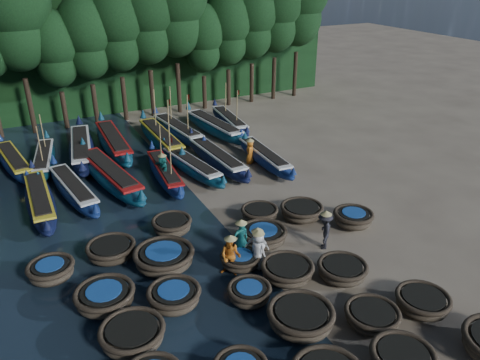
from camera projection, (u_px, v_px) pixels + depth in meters
name	position (u px, v px, depth m)	size (l,w,h in m)	color
ground	(236.00, 239.00, 21.74)	(120.00, 120.00, 0.00)	gray
foliage_wall	(108.00, 50.00, 38.51)	(40.00, 3.00, 10.00)	black
coracle_3	(402.00, 360.00, 14.57)	(2.43, 2.43, 0.82)	brown
coracle_7	(301.00, 317.00, 16.30)	(2.59, 2.59, 0.83)	brown
coracle_8	(372.00, 316.00, 16.50)	(2.38, 2.38, 0.65)	brown
coracle_9	(423.00, 302.00, 17.17)	(2.37, 2.37, 0.68)	brown
coracle_10	(132.00, 334.00, 15.62)	(2.74, 2.74, 0.74)	brown
coracle_11	(174.00, 296.00, 17.36)	(2.49, 2.49, 0.76)	brown
coracle_12	(249.00, 293.00, 17.61)	(1.93, 1.93, 0.69)	brown
coracle_13	(287.00, 270.00, 18.86)	(2.17, 2.17, 0.72)	brown
coracle_14	(342.00, 270.00, 18.89)	(2.12, 2.12, 0.71)	brown
coracle_15	(105.00, 297.00, 17.34)	(2.80, 2.80, 0.76)	brown
coracle_16	(164.00, 258.00, 19.53)	(2.97, 2.97, 0.84)	brown
coracle_17	(240.00, 260.00, 19.62)	(1.84, 1.84, 0.63)	brown
coracle_18	(263.00, 235.00, 21.20)	(2.19, 2.19, 0.76)	brown
coracle_19	(353.00, 218.00, 22.61)	(2.12, 2.12, 0.76)	brown
coracle_20	(51.00, 270.00, 18.81)	(2.00, 2.00, 0.76)	brown
coracle_21	(111.00, 250.00, 20.15)	(2.24, 2.24, 0.73)	brown
coracle_22	(172.00, 225.00, 22.01)	(2.13, 2.13, 0.77)	brown
coracle_23	(260.00, 213.00, 23.14)	(2.28, 2.28, 0.68)	brown
coracle_24	(302.00, 211.00, 23.31)	(2.16, 2.16, 0.71)	brown
long_boat_2	(40.00, 200.00, 24.11)	(1.40, 7.89, 1.39)	#0F1237
long_boat_3	(73.00, 189.00, 25.28)	(2.37, 7.54, 1.34)	navy
long_boat_4	(110.00, 175.00, 26.68)	(2.93, 9.12, 1.62)	navy
long_boat_5	(165.00, 172.00, 27.31)	(1.89, 7.23, 3.08)	navy
long_boat_6	(191.00, 166.00, 28.15)	(2.35, 7.28, 1.29)	navy
long_boat_7	(217.00, 158.00, 29.11)	(1.79, 8.05, 1.42)	#0F1237
long_boat_8	(264.00, 157.00, 29.42)	(1.63, 7.47, 1.32)	navy
long_boat_10	(14.00, 161.00, 28.74)	(2.44, 7.53, 1.34)	navy
long_boat_11	(44.00, 159.00, 29.08)	(2.48, 7.17, 3.09)	navy
long_boat_12	(82.00, 149.00, 30.38)	(2.91, 9.04, 1.61)	#0F1237
long_boat_13	(114.00, 142.00, 31.45)	(1.86, 9.08, 1.60)	navy
long_boat_14	(161.00, 138.00, 32.21)	(1.55, 8.72, 3.70)	navy
long_boat_15	(178.00, 130.00, 33.82)	(2.27, 8.21, 3.51)	navy
long_boat_16	(214.00, 127.00, 34.49)	(2.41, 8.52, 1.51)	navy
long_boat_17	(230.00, 121.00, 35.93)	(2.06, 7.53, 3.21)	#0F1237
fisherman_0	(258.00, 249.00, 19.34)	(0.71, 0.94, 1.93)	silver
fisherman_1	(241.00, 238.00, 19.97)	(0.68, 0.52, 2.00)	#1A6F65
fisherman_2	(231.00, 255.00, 18.91)	(1.10, 1.08, 1.98)	orange
fisherman_3	(325.00, 230.00, 20.69)	(1.19, 1.33, 1.99)	black
fisherman_4	(257.00, 247.00, 19.47)	(1.06, 0.99, 1.95)	silver
fisherman_5	(163.00, 168.00, 27.02)	(0.53, 1.55, 1.85)	#1A6F65
fisherman_6	(250.00, 151.00, 29.43)	(0.85, 0.91, 1.77)	orange
tree_4	(11.00, 10.00, 31.32)	(5.34, 5.34, 12.58)	black
tree_5	(54.00, 49.00, 33.43)	(3.68, 3.68, 8.68)	black
tree_6	(86.00, 37.00, 34.08)	(4.09, 4.09, 9.65)	black
tree_7	(116.00, 25.00, 34.73)	(4.51, 4.51, 10.63)	black
tree_8	(146.00, 14.00, 35.39)	(4.92, 4.92, 11.60)	black
tree_9	(174.00, 3.00, 36.04)	(5.34, 5.34, 12.58)	black
tree_10	(203.00, 37.00, 38.15)	(3.68, 3.68, 8.68)	black
tree_11	(228.00, 27.00, 38.80)	(4.09, 4.09, 9.65)	black
tree_12	(252.00, 17.00, 39.46)	(4.51, 4.51, 10.63)	black
tree_13	(276.00, 7.00, 40.11)	(4.92, 4.92, 11.60)	black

